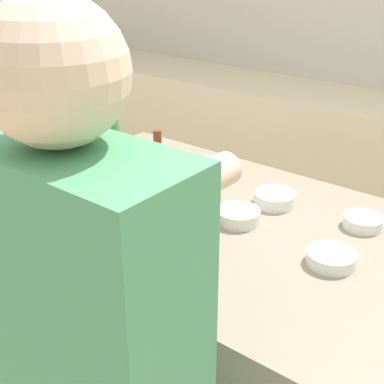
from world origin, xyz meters
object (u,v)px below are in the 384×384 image
at_px(decorative_tree, 111,129).
at_px(candy_bowl_front_corner, 275,198).
at_px(gingerbread_house, 140,184).
at_px(candy_bowl_center_rear, 331,257).
at_px(candy_bowl_behind_tray, 161,169).
at_px(candy_bowl_beside_tree, 156,152).
at_px(baking_tray, 141,219).
at_px(candy_bowl_far_left, 205,167).
at_px(candy_bowl_far_right, 363,221).
at_px(candy_bowl_near_tray_left, 239,215).

bearing_deg(decorative_tree, candy_bowl_front_corner, 17.12).
distance_m(gingerbread_house, candy_bowl_center_rear, 0.59).
bearing_deg(decorative_tree, candy_bowl_center_rear, -2.72).
xyz_separation_m(candy_bowl_behind_tray, candy_bowl_beside_tree, (-0.14, 0.13, -0.00)).
xyz_separation_m(candy_bowl_front_corner, candy_bowl_center_rear, (0.30, -0.22, -0.00)).
distance_m(baking_tray, candy_bowl_behind_tray, 0.36).
height_order(gingerbread_house, candy_bowl_far_left, gingerbread_house).
distance_m(baking_tray, candy_bowl_front_corner, 0.44).
height_order(candy_bowl_behind_tray, candy_bowl_far_right, candy_bowl_behind_tray).
bearing_deg(gingerbread_house, candy_bowl_behind_tray, 121.16).
bearing_deg(gingerbread_house, candy_bowl_center_rear, 13.56).
distance_m(candy_bowl_front_corner, candy_bowl_center_rear, 0.37).
distance_m(candy_bowl_behind_tray, candy_bowl_far_right, 0.74).
bearing_deg(candy_bowl_behind_tray, candy_bowl_center_rear, -12.52).
relative_size(decorative_tree, candy_bowl_front_corner, 2.77).
bearing_deg(candy_bowl_beside_tree, candy_bowl_center_rear, -18.26).
bearing_deg(candy_bowl_beside_tree, candy_bowl_front_corner, -7.52).
relative_size(gingerbread_house, candy_bowl_behind_tray, 2.58).
height_order(candy_bowl_beside_tree, candy_bowl_near_tray_left, candy_bowl_near_tray_left).
distance_m(decorative_tree, candy_bowl_far_right, 0.90).
xyz_separation_m(gingerbread_house, candy_bowl_center_rear, (0.57, 0.14, -0.10)).
height_order(candy_bowl_far_left, candy_bowl_far_right, candy_bowl_far_left).
distance_m(candy_bowl_front_corner, candy_bowl_behind_tray, 0.45).
xyz_separation_m(candy_bowl_far_left, candy_bowl_near_tray_left, (0.31, -0.24, -0.00)).
relative_size(decorative_tree, candy_bowl_beside_tree, 3.57).
bearing_deg(candy_bowl_center_rear, candy_bowl_near_tray_left, 172.74).
bearing_deg(candy_bowl_far_right, candy_bowl_far_left, 177.28).
bearing_deg(candy_bowl_far_right, decorative_tree, -166.37).
bearing_deg(baking_tray, decorative_tree, 149.40).
xyz_separation_m(baking_tray, candy_bowl_center_rear, (0.57, 0.14, 0.02)).
bearing_deg(candy_bowl_far_right, candy_bowl_near_tray_left, -146.38).
bearing_deg(candy_bowl_behind_tray, gingerbread_house, -58.84).
distance_m(candy_bowl_far_left, candy_bowl_behind_tray, 0.16).
xyz_separation_m(gingerbread_house, candy_bowl_near_tray_left, (0.24, 0.18, -0.10)).
relative_size(baking_tray, candy_bowl_far_right, 3.51).
xyz_separation_m(candy_bowl_front_corner, candy_bowl_behind_tray, (-0.45, -0.05, -0.00)).
xyz_separation_m(candy_bowl_center_rear, candy_bowl_far_right, (-0.01, 0.25, -0.00)).
bearing_deg(candy_bowl_beside_tree, decorative_tree, -84.69).
xyz_separation_m(baking_tray, candy_bowl_far_right, (0.55, 0.39, 0.02)).
height_order(candy_bowl_center_rear, candy_bowl_far_right, candy_bowl_center_rear).
bearing_deg(baking_tray, candy_bowl_far_left, 99.18).
xyz_separation_m(candy_bowl_front_corner, candy_bowl_far_right, (0.29, 0.03, -0.00)).
height_order(candy_bowl_far_left, candy_bowl_near_tray_left, candy_bowl_far_left).
distance_m(gingerbread_house, candy_bowl_front_corner, 0.45).
height_order(candy_bowl_front_corner, candy_bowl_near_tray_left, same).
height_order(decorative_tree, candy_bowl_far_right, decorative_tree).
height_order(candy_bowl_front_corner, candy_bowl_far_left, candy_bowl_far_left).
bearing_deg(candy_bowl_behind_tray, candy_bowl_far_left, 43.82).
distance_m(candy_bowl_front_corner, candy_bowl_near_tray_left, 0.18).
relative_size(decorative_tree, candy_bowl_far_right, 3.20).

